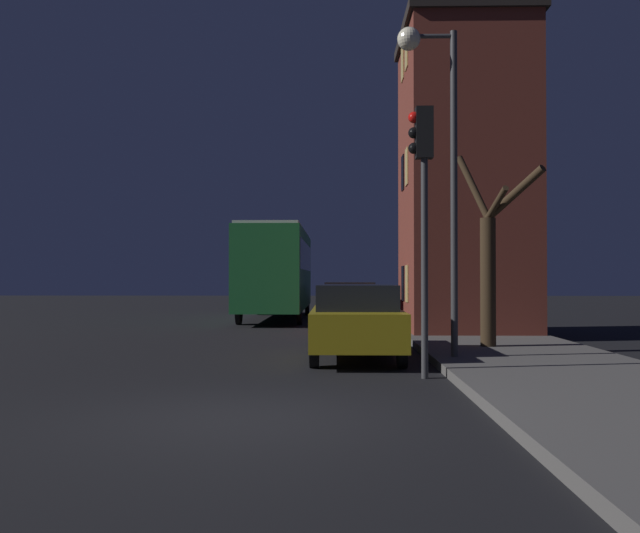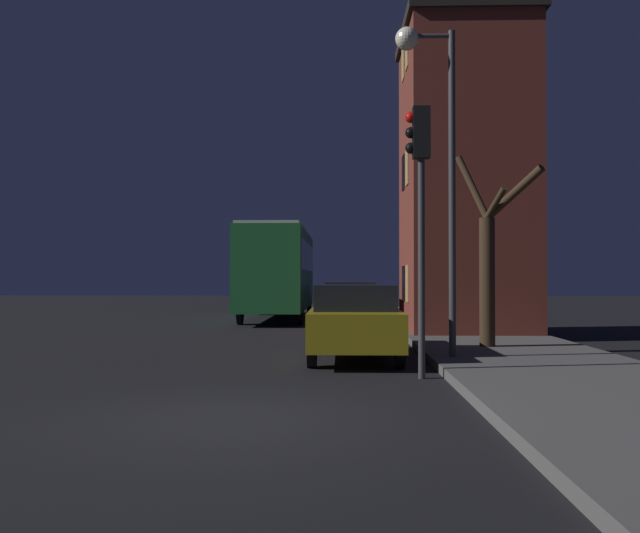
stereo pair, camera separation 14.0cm
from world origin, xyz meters
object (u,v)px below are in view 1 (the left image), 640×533
(bare_tree, at_px, (490,260))
(bus, at_px, (277,266))
(streetlamp, at_px, (434,122))
(car_mid_lane, at_px, (349,306))
(traffic_light, at_px, (423,185))
(car_far_lane, at_px, (343,301))
(car_near_lane, at_px, (356,320))

(bare_tree, xyz_separation_m, bus, (-6.03, 13.52, 0.07))
(streetlamp, bearing_deg, car_mid_lane, 99.40)
(traffic_light, bearing_deg, bare_tree, 63.18)
(bare_tree, distance_m, car_far_lane, 16.27)
(bus, bearing_deg, traffic_light, -77.18)
(streetlamp, xyz_separation_m, car_near_lane, (-1.54, 0.96, -4.05))
(bare_tree, relative_size, car_near_lane, 0.96)
(bare_tree, bearing_deg, car_near_lane, -159.71)
(car_far_lane, bearing_deg, car_near_lane, -89.66)
(car_near_lane, bearing_deg, streetlamp, -31.98)
(traffic_light, relative_size, car_near_lane, 1.01)
(traffic_light, distance_m, car_far_lane, 20.12)
(bare_tree, relative_size, car_mid_lane, 1.09)
(car_near_lane, distance_m, car_far_lane, 17.04)
(streetlamp, xyz_separation_m, bus, (-4.45, 15.63, -2.66))
(car_far_lane, bearing_deg, bare_tree, -78.55)
(traffic_light, xyz_separation_m, bus, (-3.99, 17.54, -1.14))
(bus, bearing_deg, car_near_lane, -78.78)
(car_mid_lane, bearing_deg, bus, 114.55)
(traffic_light, height_order, car_far_lane, traffic_light)
(streetlamp, distance_m, bus, 16.47)
(bus, xyz_separation_m, car_near_lane, (2.91, -14.67, -1.39))
(traffic_light, distance_m, bus, 18.03)
(bus, relative_size, car_mid_lane, 2.63)
(bare_tree, bearing_deg, traffic_light, -116.82)
(streetlamp, relative_size, bus, 0.61)
(traffic_light, distance_m, car_near_lane, 3.98)
(bare_tree, relative_size, bus, 0.41)
(bare_tree, height_order, car_far_lane, bare_tree)
(traffic_light, bearing_deg, car_near_lane, 110.67)
(bare_tree, bearing_deg, streetlamp, -126.69)
(streetlamp, height_order, bus, streetlamp)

